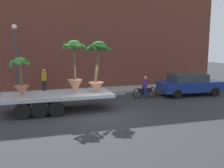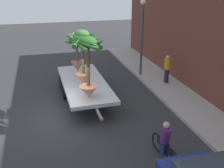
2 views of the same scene
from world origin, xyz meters
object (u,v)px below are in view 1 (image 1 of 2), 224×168
object	(u,v)px
potted_palm_middle	(21,77)
potted_palm_front	(97,65)
cyclist	(145,88)
flatbed_trailer	(54,98)
potted_palm_rear	(74,66)
parked_car	(189,84)
street_lamp	(16,51)
pedestrian_near_gate	(44,80)

from	to	relation	value
potted_palm_middle	potted_palm_front	xyz separation A→B (m)	(4.10, -0.08, 0.53)
potted_palm_middle	cyclist	xyz separation A→B (m)	(7.90, 1.92, -1.34)
potted_palm_middle	cyclist	bearing A→B (deg)	13.66
potted_palm_middle	potted_palm_front	bearing A→B (deg)	-1.08
flatbed_trailer	potted_palm_front	world-z (taller)	potted_palm_front
potted_palm_rear	potted_palm_middle	xyz separation A→B (m)	(-2.80, 0.10, -0.48)
potted_palm_rear	potted_palm_middle	bearing A→B (deg)	177.91
potted_palm_rear	cyclist	xyz separation A→B (m)	(5.10, 2.02, -1.82)
cyclist	parked_car	distance (m)	3.44
parked_car	street_lamp	distance (m)	12.34
street_lamp	flatbed_trailer	bearing A→B (deg)	-62.59
pedestrian_near_gate	street_lamp	world-z (taller)	street_lamp
potted_palm_front	potted_palm_middle	bearing A→B (deg)	178.92
flatbed_trailer	parked_car	xyz separation A→B (m)	(9.69, 1.81, 0.07)
potted_palm_rear	potted_palm_front	xyz separation A→B (m)	(1.29, 0.03, 0.05)
cyclist	parked_car	world-z (taller)	parked_car
potted_palm_front	flatbed_trailer	bearing A→B (deg)	177.25
potted_palm_middle	cyclist	size ratio (longest dim) A/B	1.11
potted_palm_rear	cyclist	size ratio (longest dim) A/B	1.59
flatbed_trailer	parked_car	distance (m)	9.85
potted_palm_rear	pedestrian_near_gate	distance (m)	5.76
street_lamp	parked_car	bearing A→B (deg)	-11.39
parked_car	street_lamp	world-z (taller)	street_lamp
parked_car	pedestrian_near_gate	bearing A→B (deg)	161.38
potted_palm_rear	street_lamp	distance (m)	5.52
potted_palm_middle	potted_palm_rear	bearing A→B (deg)	-2.09
potted_palm_rear	cyclist	bearing A→B (deg)	21.64
potted_palm_front	potted_palm_rear	bearing A→B (deg)	-178.89
parked_car	pedestrian_near_gate	xyz separation A→B (m)	(-10.10, 3.40, 0.21)
flatbed_trailer	parked_car	size ratio (longest dim) A/B	1.50
flatbed_trailer	pedestrian_near_gate	world-z (taller)	pedestrian_near_gate
parked_car	pedestrian_near_gate	world-z (taller)	pedestrian_near_gate
parked_car	potted_palm_middle	bearing A→B (deg)	-170.75
potted_palm_front	street_lamp	distance (m)	6.36
potted_palm_front	street_lamp	xyz separation A→B (m)	(-4.62, 4.31, 0.69)
potted_palm_front	pedestrian_near_gate	world-z (taller)	potted_palm_front
parked_car	street_lamp	size ratio (longest dim) A/B	0.95
potted_palm_front	street_lamp	size ratio (longest dim) A/B	0.60
potted_palm_front	parked_car	distance (m)	7.68
flatbed_trailer	potted_palm_middle	bearing A→B (deg)	-178.60
parked_car	potted_palm_rear	bearing A→B (deg)	-167.13
street_lamp	potted_palm_middle	bearing A→B (deg)	-82.89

